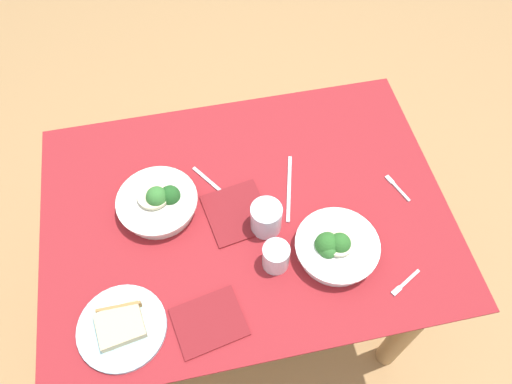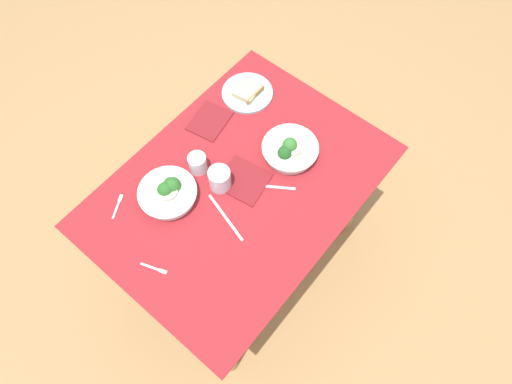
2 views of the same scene
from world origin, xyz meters
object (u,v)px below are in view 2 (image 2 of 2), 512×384
object	(u,v)px
fork_by_far_bowl	(155,269)
fork_by_near_bowl	(118,205)
table_knife_right	(226,217)
napkin_folded_upper	(210,121)
water_glass_center	(198,163)
table_knife_left	(271,187)
bread_side_plate	(248,92)
broccoli_bowl_near	(290,150)
broccoli_bowl_far	(168,192)
napkin_folded_lower	(243,180)
water_glass_side	(220,179)

from	to	relation	value
fork_by_far_bowl	fork_by_near_bowl	world-z (taller)	same
table_knife_right	napkin_folded_upper	world-z (taller)	napkin_folded_upper
water_glass_center	table_knife_left	distance (m)	0.29
table_knife_left	table_knife_right	size ratio (longest dim) A/B	0.84
fork_by_near_bowl	fork_by_far_bowl	bearing A→B (deg)	-134.91
napkin_folded_upper	bread_side_plate	bearing A→B (deg)	-7.85
broccoli_bowl_near	table_knife_right	size ratio (longest dim) A/B	1.00
broccoli_bowl_far	napkin_folded_upper	world-z (taller)	broccoli_bowl_far
broccoli_bowl_far	table_knife_right	bearing A→B (deg)	-72.79
fork_by_near_bowl	napkin_folded_lower	bearing A→B (deg)	-65.52
broccoli_bowl_far	napkin_folded_lower	world-z (taller)	broccoli_bowl_far
broccoli_bowl_far	bread_side_plate	world-z (taller)	broccoli_bowl_far
fork_by_far_bowl	table_knife_right	bearing A→B (deg)	58.78
water_glass_side	napkin_folded_lower	world-z (taller)	water_glass_side
broccoli_bowl_near	napkin_folded_lower	world-z (taller)	broccoli_bowl_near
water_glass_side	napkin_folded_upper	world-z (taller)	water_glass_side
table_knife_right	water_glass_center	bearing A→B (deg)	172.93
fork_by_far_bowl	table_knife_left	size ratio (longest dim) A/B	0.53
fork_by_near_bowl	table_knife_right	world-z (taller)	same
table_knife_left	broccoli_bowl_near	bearing A→B (deg)	69.19
broccoli_bowl_near	water_glass_center	distance (m)	0.35
broccoli_bowl_far	napkin_folded_upper	bearing A→B (deg)	18.51
water_glass_side	fork_by_near_bowl	distance (m)	0.38
bread_side_plate	napkin_folded_upper	world-z (taller)	bread_side_plate
water_glass_side	fork_by_near_bowl	size ratio (longest dim) A/B	0.97
water_glass_center	fork_by_near_bowl	distance (m)	0.33
fork_by_far_bowl	fork_by_near_bowl	distance (m)	0.29
water_glass_center	bread_side_plate	bearing A→B (deg)	12.78
broccoli_bowl_far	fork_by_far_bowl	size ratio (longest dim) A/B	2.25
table_knife_left	table_knife_right	world-z (taller)	same
broccoli_bowl_near	bread_side_plate	xyz separation A→B (m)	(0.12, 0.31, -0.02)
table_knife_right	napkin_folded_upper	xyz separation A→B (m)	(0.28, 0.33, 0.00)
water_glass_center	napkin_folded_lower	xyz separation A→B (m)	(0.07, -0.16, -0.04)
broccoli_bowl_near	table_knife_right	distance (m)	0.36
broccoli_bowl_far	broccoli_bowl_near	bearing A→B (deg)	-27.96
bread_side_plate	table_knife_right	distance (m)	0.57
napkin_folded_upper	table_knife_right	bearing A→B (deg)	-130.03
napkin_folded_upper	fork_by_near_bowl	bearing A→B (deg)	179.64
water_glass_center	napkin_folded_upper	xyz separation A→B (m)	(0.19, 0.12, -0.04)
table_knife_right	bread_side_plate	bearing A→B (deg)	137.56
water_glass_center	fork_by_near_bowl	bearing A→B (deg)	158.28
broccoli_bowl_far	table_knife_left	size ratio (longest dim) A/B	1.18
bread_side_plate	broccoli_bowl_far	bearing A→B (deg)	-170.96
water_glass_side	table_knife_left	bearing A→B (deg)	-53.50
water_glass_side	broccoli_bowl_near	bearing A→B (deg)	-23.02
fork_by_far_bowl	napkin_folded_upper	xyz separation A→B (m)	(0.58, 0.27, 0.00)
broccoli_bowl_far	water_glass_center	size ratio (longest dim) A/B	2.75
broccoli_bowl_far	water_glass_side	distance (m)	0.19
table_knife_left	water_glass_side	bearing A→B (deg)	-177.40
water_glass_center	table_knife_right	world-z (taller)	water_glass_center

